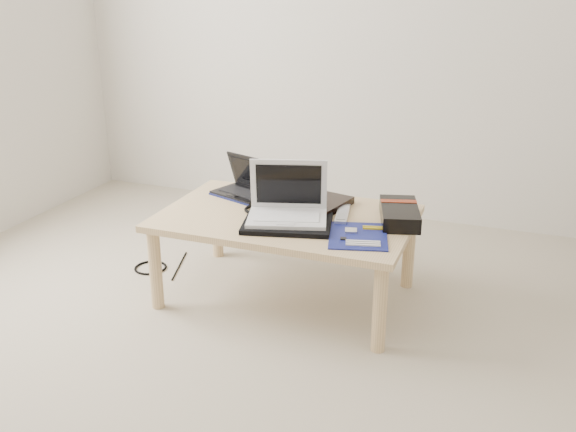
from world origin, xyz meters
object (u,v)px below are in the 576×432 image
at_px(netbook, 245,186).
at_px(white_laptop, 288,206).
at_px(gpu_box, 399,214).
at_px(coffee_table, 286,225).

xyz_separation_m(netbook, white_laptop, (0.32, -0.27, 0.03)).
height_order(netbook, white_laptop, white_laptop).
relative_size(white_laptop, gpu_box, 1.13).
bearing_deg(netbook, white_laptop, -39.86).
xyz_separation_m(coffee_table, white_laptop, (0.03, -0.07, 0.12)).
xyz_separation_m(coffee_table, gpu_box, (0.48, 0.10, 0.08)).
bearing_deg(coffee_table, gpu_box, 11.97).
bearing_deg(white_laptop, coffee_table, 114.55).
bearing_deg(netbook, coffee_table, -34.27).
distance_m(netbook, white_laptop, 0.42).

